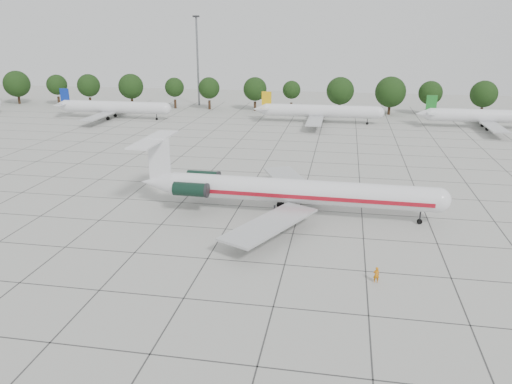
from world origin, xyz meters
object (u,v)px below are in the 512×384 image
ground_crew (376,275)px  bg_airliner_b (114,107)px  bg_airliner_d (490,116)px  bg_airliner_c (320,111)px  main_airliner (282,190)px  floodlight_mast (197,56)px

ground_crew → bg_airliner_b: (-61.91, 76.32, 2.12)m
ground_crew → bg_airliner_d: (29.40, 79.13, 2.12)m
ground_crew → bg_airliner_c: size_ratio=0.06×
bg_airliner_c → bg_airliner_d: 38.98m
bg_airliner_b → bg_airliner_c: size_ratio=1.00×
bg_airliner_b → bg_airliner_d: 91.35m
main_airliner → floodlight_mast: 93.86m
bg_airliner_b → main_airliner: bearing=-49.7°
ground_crew → bg_airliner_d: bg_airliner_d is taller
bg_airliner_b → bg_airliner_d: bearing=1.8°
ground_crew → bg_airliner_d: bearing=-119.8°
ground_crew → main_airliner: bearing=-65.3°
bg_airliner_d → floodlight_mast: 80.44m
bg_airliner_d → main_airliner: bearing=-122.6°
main_airliner → bg_airliner_d: 74.82m
ground_crew → bg_airliner_b: size_ratio=0.06×
ground_crew → bg_airliner_c: bg_airliner_c is taller
bg_airliner_b → bg_airliner_d: size_ratio=1.00×
main_airliner → bg_airliner_d: bearing=58.7°
bg_airliner_c → ground_crew: bearing=-83.1°
bg_airliner_c → floodlight_mast: size_ratio=1.11×
main_airliner → bg_airliner_c: size_ratio=1.38×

